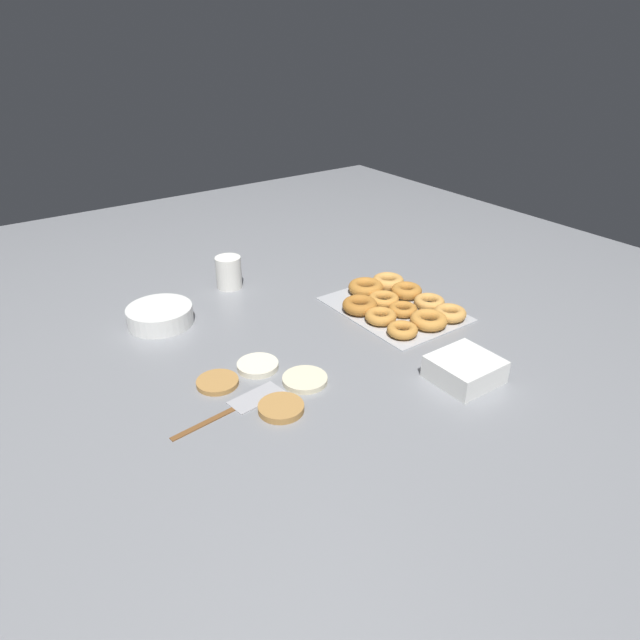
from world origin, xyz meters
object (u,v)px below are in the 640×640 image
(spatula, at_px, (245,403))
(pancake_0, at_px, (218,382))
(pancake_3, at_px, (305,380))
(batter_bowl, at_px, (160,315))
(paper_cup, at_px, (229,272))
(container_stack, at_px, (465,369))
(pancake_2, at_px, (281,408))
(donut_tray, at_px, (396,303))
(pancake_1, at_px, (258,366))

(spatula, bearing_deg, pancake_0, 91.91)
(pancake_3, distance_m, batter_bowl, 0.51)
(paper_cup, bearing_deg, pancake_0, 149.55)
(container_stack, bearing_deg, pancake_3, 56.32)
(pancake_2, distance_m, pancake_3, 0.12)
(pancake_2, bearing_deg, pancake_3, -59.31)
(pancake_3, distance_m, donut_tray, 0.47)
(pancake_1, bearing_deg, spatula, 139.02)
(pancake_1, xyz_separation_m, container_stack, (-0.33, -0.38, 0.02))
(donut_tray, xyz_separation_m, container_stack, (-0.37, 0.12, 0.01))
(container_stack, height_order, spatula, container_stack)
(batter_bowl, bearing_deg, donut_tray, -117.66)
(pancake_0, distance_m, container_stack, 0.59)
(paper_cup, distance_m, spatula, 0.64)
(pancake_2, distance_m, donut_tray, 0.59)
(pancake_1, bearing_deg, pancake_2, 166.03)
(pancake_2, xyz_separation_m, donut_tray, (0.23, -0.54, 0.01))
(donut_tray, height_order, batter_bowl, batter_bowl)
(pancake_2, bearing_deg, pancake_1, -13.97)
(pancake_2, xyz_separation_m, batter_bowl, (0.54, 0.06, 0.02))
(pancake_0, xyz_separation_m, spatula, (-0.10, -0.02, -0.00))
(pancake_3, xyz_separation_m, container_stack, (-0.21, -0.32, 0.02))
(container_stack, relative_size, spatula, 0.52)
(batter_bowl, distance_m, paper_cup, 0.30)
(container_stack, xyz_separation_m, spatula, (0.22, 0.47, -0.03))
(pancake_0, distance_m, paper_cup, 0.56)
(batter_bowl, distance_m, container_stack, 0.84)
(pancake_0, bearing_deg, pancake_1, -86.83)
(donut_tray, distance_m, spatula, 0.62)
(pancake_3, bearing_deg, container_stack, -123.68)
(pancake_0, height_order, pancake_2, pancake_2)
(pancake_2, height_order, batter_bowl, batter_bowl)
(donut_tray, xyz_separation_m, paper_cup, (0.43, 0.33, 0.03))
(batter_bowl, height_order, container_stack, container_stack)
(pancake_2, bearing_deg, donut_tray, -67.50)
(donut_tray, relative_size, paper_cup, 3.83)
(donut_tray, relative_size, spatula, 1.37)
(pancake_1, xyz_separation_m, pancake_3, (-0.12, -0.06, -0.00))
(pancake_0, height_order, pancake_1, pancake_1)
(pancake_0, height_order, paper_cup, paper_cup)
(paper_cup, bearing_deg, pancake_1, 160.39)
(batter_bowl, relative_size, container_stack, 1.23)
(paper_cup, bearing_deg, batter_bowl, 111.77)
(pancake_0, bearing_deg, container_stack, -123.29)
(pancake_1, relative_size, pancake_2, 1.00)
(paper_cup, bearing_deg, container_stack, -165.31)
(pancake_0, distance_m, pancake_1, 0.11)
(pancake_1, height_order, pancake_2, same)
(pancake_1, xyz_separation_m, spatula, (-0.11, 0.10, -0.01))
(pancake_1, height_order, container_stack, container_stack)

